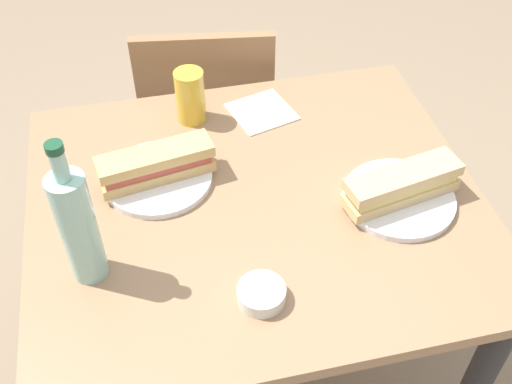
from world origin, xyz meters
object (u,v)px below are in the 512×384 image
dining_table (256,240)px  knife_near (146,162)px  beer_glass (190,96)px  baguette_sandwich_near (156,164)px  plate_far (399,199)px  plate_near (158,178)px  olive_bowl (261,294)px  chair_far (209,124)px  water_bottle (78,226)px  knife_far (382,181)px  baguette_sandwich_far (402,184)px

dining_table → knife_near: knife_near is taller
knife_near → beer_glass: size_ratio=1.26×
baguette_sandwich_near → knife_near: 0.06m
plate_far → plate_near: bearing=160.3°
plate_near → olive_bowl: olive_bowl is taller
chair_far → olive_bowl: bearing=-92.3°
water_bottle → olive_bowl: 0.35m
chair_far → knife_far: chair_far is taller
knife_near → olive_bowl: olive_bowl is taller
plate_near → olive_bowl: size_ratio=2.64×
dining_table → plate_near: plate_near is taller
baguette_sandwich_near → plate_far: (0.49, -0.17, -0.04)m
plate_near → baguette_sandwich_near: 0.04m
plate_far → knife_far: knife_far is taller
knife_near → chair_far: bearing=66.3°
olive_bowl → knife_far: bearing=35.6°
baguette_sandwich_far → olive_bowl: 0.39m
plate_far → olive_bowl: (-0.34, -0.18, 0.01)m
knife_near → baguette_sandwich_far: bearing=-23.7°
plate_near → plate_far: (0.49, -0.17, 0.00)m
water_bottle → knife_far: bearing=8.6°
beer_glass → olive_bowl: bearing=-85.5°
dining_table → olive_bowl: 0.30m
chair_far → knife_near: chair_far is taller
plate_near → baguette_sandwich_near: bearing=90.0°
baguette_sandwich_near → plate_near: bearing=-90.0°
plate_near → knife_far: size_ratio=1.38×
dining_table → beer_glass: size_ratio=7.24×
plate_far → baguette_sandwich_near: bearing=160.3°
baguette_sandwich_near → beer_glass: size_ratio=1.94×
chair_far → knife_far: (0.28, -0.64, 0.29)m
baguette_sandwich_far → olive_bowl: (-0.34, -0.18, -0.03)m
plate_near → chair_far: bearing=70.2°
plate_near → knife_near: 0.05m
chair_far → beer_glass: beer_glass is taller
knife_far → water_bottle: bearing=-171.4°
beer_glass → olive_bowl: (0.04, -0.56, -0.05)m
knife_near → olive_bowl: size_ratio=1.86×
water_bottle → plate_near: bearing=55.4°
dining_table → knife_far: size_ratio=5.56×
olive_bowl → baguette_sandwich_far: bearing=27.9°
plate_near → baguette_sandwich_far: size_ratio=0.91×
beer_glass → knife_near: bearing=-128.9°
plate_near → beer_glass: bearing=62.5°
beer_glass → baguette_sandwich_far: bearing=-44.5°
chair_far → plate_far: size_ratio=3.67×
water_bottle → beer_glass: size_ratio=2.40×
knife_far → olive_bowl: size_ratio=1.91×
beer_glass → olive_bowl: beer_glass is taller
plate_near → knife_far: (0.47, -0.13, 0.01)m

